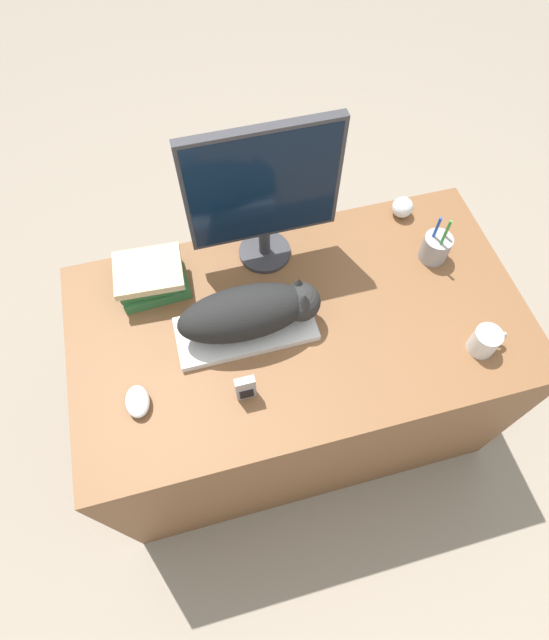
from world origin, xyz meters
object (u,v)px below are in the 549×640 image
at_px(monitor, 263,192).
at_px(computer_mouse, 137,401).
at_px(phone, 246,388).
at_px(baseball, 403,207).
at_px(pen_cup, 436,247).
at_px(cat, 253,311).
at_px(keyboard, 246,329).
at_px(coffee_mug, 485,341).
at_px(book_stack, 150,278).

height_order(monitor, computer_mouse, monitor).
distance_m(computer_mouse, phone, 0.30).
bearing_deg(baseball, pen_cup, -81.21).
distance_m(cat, baseball, 0.67).
height_order(keyboard, coffee_mug, coffee_mug).
distance_m(coffee_mug, baseball, 0.54).
bearing_deg(phone, book_stack, 115.22).
bearing_deg(pen_cup, cat, -169.54).
distance_m(keyboard, monitor, 0.40).
relative_size(computer_mouse, book_stack, 0.45).
bearing_deg(computer_mouse, monitor, 41.83).
relative_size(monitor, baseball, 7.02).
height_order(keyboard, monitor, monitor).
relative_size(pen_cup, baseball, 2.76).
bearing_deg(cat, baseball, 27.60).
bearing_deg(monitor, cat, -110.96).
height_order(computer_mouse, phone, phone).
height_order(coffee_mug, pen_cup, pen_cup).
height_order(cat, computer_mouse, cat).
bearing_deg(baseball, monitor, -174.66).
xyz_separation_m(cat, pen_cup, (0.62, 0.12, -0.05)).
bearing_deg(keyboard, book_stack, 137.43).
bearing_deg(pen_cup, monitor, 164.07).
distance_m(monitor, computer_mouse, 0.67).
distance_m(cat, book_stack, 0.35).
relative_size(coffee_mug, pen_cup, 0.55).
bearing_deg(baseball, phone, -142.51).
distance_m(coffee_mug, pen_cup, 0.35).
xyz_separation_m(coffee_mug, phone, (-0.70, 0.03, 0.01)).
bearing_deg(baseball, cat, -152.40).
bearing_deg(keyboard, cat, 0.00).
bearing_deg(coffee_mug, monitor, 136.73).
xyz_separation_m(coffee_mug, book_stack, (-0.90, 0.45, 0.01)).
height_order(keyboard, pen_cup, pen_cup).
bearing_deg(cat, computer_mouse, -157.54).
distance_m(keyboard, pen_cup, 0.66).
height_order(keyboard, book_stack, book_stack).
bearing_deg(book_stack, keyboard, -42.57).
distance_m(computer_mouse, pen_cup, 1.02).
bearing_deg(monitor, book_stack, -173.87).
bearing_deg(pen_cup, keyboard, -169.92).
xyz_separation_m(computer_mouse, baseball, (0.96, 0.46, 0.01)).
distance_m(cat, monitor, 0.33).
bearing_deg(computer_mouse, coffee_mug, -4.66).
relative_size(keyboard, coffee_mug, 3.81).
xyz_separation_m(cat, baseball, (0.59, 0.31, -0.07)).
bearing_deg(coffee_mug, keyboard, 160.56).
bearing_deg(coffee_mug, phone, 177.43).
xyz_separation_m(monitor, baseball, (0.49, 0.05, -0.25)).
xyz_separation_m(keyboard, pen_cup, (0.65, 0.12, 0.04)).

